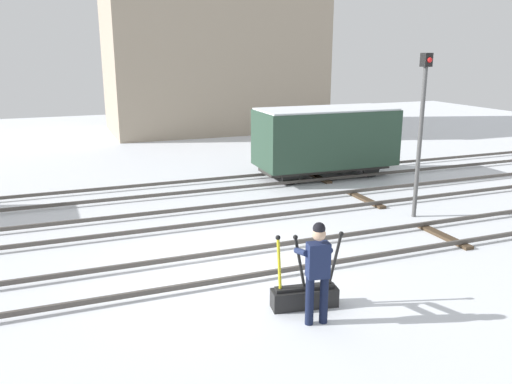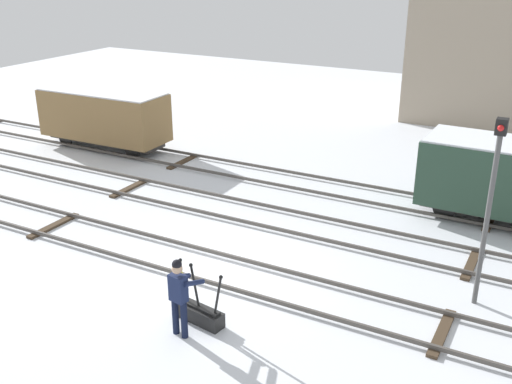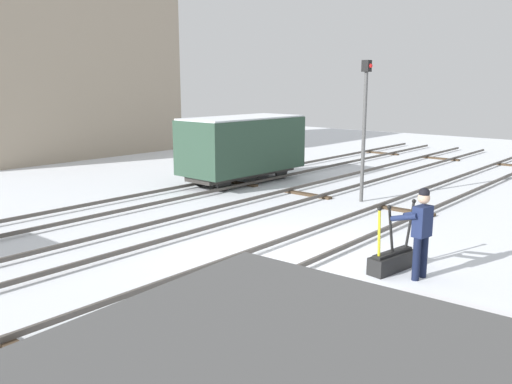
{
  "view_description": "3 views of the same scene",
  "coord_description": "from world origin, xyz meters",
  "views": [
    {
      "loc": [
        -3.21,
        -10.18,
        4.66
      ],
      "look_at": [
        1.53,
        2.03,
        1.11
      ],
      "focal_mm": 37.19,
      "sensor_mm": 36.0,
      "label": 1
    },
    {
      "loc": [
        7.53,
        -11.69,
        7.81
      ],
      "look_at": [
        0.02,
        2.19,
        1.51
      ],
      "focal_mm": 41.96,
      "sensor_mm": 36.0,
      "label": 2
    },
    {
      "loc": [
        -8.95,
        -6.87,
        3.86
      ],
      "look_at": [
        0.48,
        1.29,
        1.28
      ],
      "focal_mm": 37.19,
      "sensor_mm": 36.0,
      "label": 3
    }
  ],
  "objects": [
    {
      "name": "ground_plane",
      "position": [
        0.0,
        0.0,
        0.0
      ],
      "size": [
        60.0,
        60.0,
        0.0
      ],
      "primitive_type": "plane",
      "color": "silver"
    },
    {
      "name": "track_main_line",
      "position": [
        0.0,
        0.0,
        0.11
      ],
      "size": [
        44.0,
        1.94,
        0.18
      ],
      "color": "#4C4742",
      "rests_on": "ground_plane"
    },
    {
      "name": "track_siding_near",
      "position": [
        0.0,
        3.61,
        0.11
      ],
      "size": [
        44.0,
        1.94,
        0.18
      ],
      "color": "#4C4742",
      "rests_on": "ground_plane"
    },
    {
      "name": "track_siding_far",
      "position": [
        0.0,
        6.91,
        0.11
      ],
      "size": [
        44.0,
        1.94,
        0.18
      ],
      "color": "#4C4742",
      "rests_on": "ground_plane"
    },
    {
      "name": "switch_lever_frame",
      "position": [
        0.89,
        -2.12,
        0.25
      ],
      "size": [
        1.35,
        0.54,
        1.45
      ],
      "rotation": [
        0.0,
        0.0,
        -0.15
      ],
      "color": "black",
      "rests_on": "ground_plane"
    },
    {
      "name": "rail_worker",
      "position": [
        0.81,
        -2.72,
        1.06
      ],
      "size": [
        0.61,
        0.76,
        1.86
      ],
      "rotation": [
        0.0,
        0.0,
        -0.15
      ],
      "color": "#111831",
      "rests_on": "ground_plane"
    },
    {
      "name": "signal_post",
      "position": [
        6.26,
        1.69,
        2.73
      ],
      "size": [
        0.24,
        0.32,
        4.55
      ],
      "color": "#4C4C4C",
      "rests_on": "ground_plane"
    },
    {
      "name": "freight_car_far_end",
      "position": [
        -9.84,
        6.91,
        1.43
      ],
      "size": [
        5.61,
        2.1,
        2.5
      ],
      "rotation": [
        0.0,
        0.0,
        0.02
      ],
      "color": "#2D2B28",
      "rests_on": "ground_plane"
    },
    {
      "name": "freight_car_back_track",
      "position": [
        6.17,
        6.91,
        1.47
      ],
      "size": [
        5.09,
        2.35,
        2.57
      ],
      "rotation": [
        0.0,
        0.0,
        -0.02
      ],
      "color": "#2D2B28",
      "rests_on": "ground_plane"
    }
  ]
}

